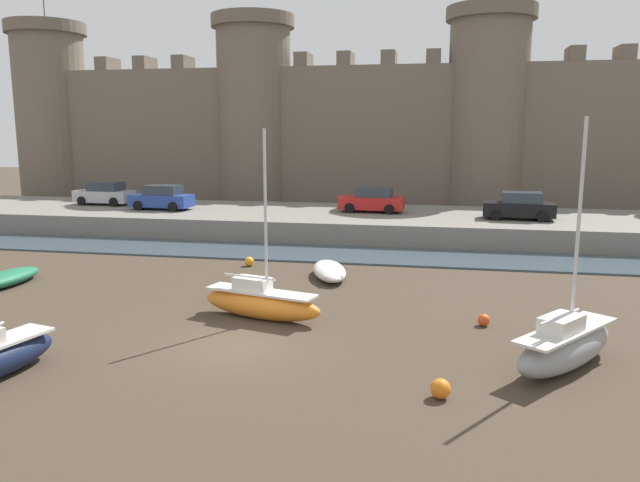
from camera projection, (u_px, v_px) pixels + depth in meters
name	position (u px, v px, depth m)	size (l,w,h in m)	color
ground_plane	(233.00, 347.00, 19.20)	(160.00, 160.00, 0.00)	#423528
water_channel	(322.00, 254.00, 33.27)	(80.00, 4.50, 0.10)	#3D4C56
quay_road	(344.00, 223.00, 40.16)	(68.16, 10.00, 1.32)	slate
castle	(366.00, 124.00, 50.10)	(62.90, 6.75, 18.67)	#706354
sailboat_foreground_left	(565.00, 345.00, 17.31)	(3.76, 4.43, 6.94)	gray
sailboat_midflat_centre	(261.00, 302.00, 21.95)	(4.78, 2.23, 6.63)	orange
rowboat_foreground_centre	(7.00, 278.00, 26.63)	(1.47, 3.81, 0.63)	#1E6B47
rowboat_midflat_left	(329.00, 270.00, 27.98)	(2.44, 3.95, 0.66)	silver
mooring_buoy_mid_mud	(441.00, 389.00, 15.46)	(0.51, 0.51, 0.51)	orange
mooring_buoy_off_centre	(484.00, 320.00, 21.18)	(0.42, 0.42, 0.42)	#E04C1E
mooring_buoy_near_channel	(249.00, 261.00, 30.43)	(0.46, 0.46, 0.46)	orange
car_quay_east	(520.00, 206.00, 36.85)	(4.20, 2.08, 1.62)	black
car_quay_centre_west	(162.00, 198.00, 41.40)	(4.20, 2.08, 1.62)	#263F99
car_quay_centre_east	(105.00, 194.00, 44.03)	(4.20, 2.08, 1.62)	#B2B5B7
car_quay_west	(372.00, 200.00, 40.10)	(4.20, 2.08, 1.62)	red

